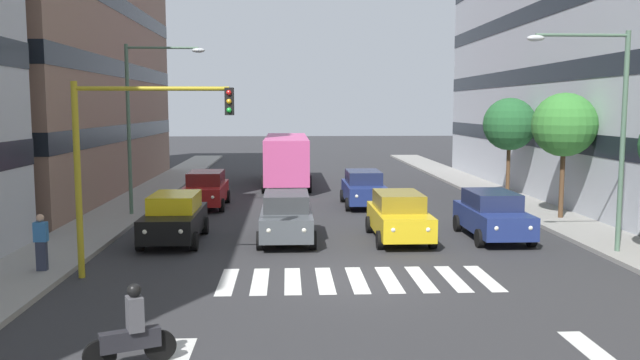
# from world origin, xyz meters

# --- Properties ---
(ground_plane) EXTENTS (180.00, 180.00, 0.00)m
(ground_plane) POSITION_xyz_m (0.00, 0.00, 0.00)
(ground_plane) COLOR #2D2D30
(sidewalk_right) EXTENTS (2.63, 90.00, 0.15)m
(sidewalk_right) POSITION_xyz_m (9.47, 0.00, 0.07)
(sidewalk_right) COLOR gray
(sidewalk_right) RESTS_ON ground_plane
(building_left_block_0) EXTENTS (11.54, 26.58, 19.30)m
(building_left_block_0) POSITION_xyz_m (-16.53, -18.23, 9.65)
(building_left_block_0) COLOR #ADB2BC
(building_left_block_0) RESTS_ON ground_plane
(crosswalk_markings) EXTENTS (7.65, 2.80, 0.01)m
(crosswalk_markings) POSITION_xyz_m (-0.00, 0.00, 0.00)
(crosswalk_markings) COLOR silver
(crosswalk_markings) RESTS_ON ground_plane
(lane_arrow_0) EXTENTS (0.50, 2.20, 0.01)m
(lane_arrow_0) POSITION_xyz_m (-4.08, 5.50, 0.00)
(lane_arrow_0) COLOR silver
(lane_arrow_0) RESTS_ON ground_plane
(lane_arrow_1) EXTENTS (0.50, 2.20, 0.01)m
(lane_arrow_1) POSITION_xyz_m (4.08, 5.50, 0.00)
(lane_arrow_1) COLOR silver
(lane_arrow_1) RESTS_ON ground_plane
(car_0) EXTENTS (2.02, 4.44, 1.72)m
(car_0) POSITION_xyz_m (-5.56, -5.47, 0.89)
(car_0) COLOR navy
(car_0) RESTS_ON ground_plane
(car_1) EXTENTS (2.02, 4.44, 1.72)m
(car_1) POSITION_xyz_m (-2.09, -5.35, 0.89)
(car_1) COLOR gold
(car_1) RESTS_ON ground_plane
(car_2) EXTENTS (2.02, 4.44, 1.72)m
(car_2) POSITION_xyz_m (1.97, -5.45, 0.89)
(car_2) COLOR #474C51
(car_2) RESTS_ON ground_plane
(car_3) EXTENTS (2.02, 4.44, 1.72)m
(car_3) POSITION_xyz_m (5.96, -5.45, 0.89)
(car_3) COLOR black
(car_3) RESTS_ON ground_plane
(car_row2_0) EXTENTS (2.02, 4.44, 1.72)m
(car_row2_0) POSITION_xyz_m (-1.77, -13.41, 0.89)
(car_row2_0) COLOR navy
(car_row2_0) RESTS_ON ground_plane
(car_row2_1) EXTENTS (2.02, 4.44, 1.72)m
(car_row2_1) POSITION_xyz_m (5.84, -13.46, 0.89)
(car_row2_1) COLOR maroon
(car_row2_1) RESTS_ON ground_plane
(bus_behind_traffic) EXTENTS (2.78, 10.50, 3.00)m
(bus_behind_traffic) POSITION_xyz_m (1.97, -22.05, 1.86)
(bus_behind_traffic) COLOR #DB5193
(bus_behind_traffic) RESTS_ON ground_plane
(motorcycle_with_rider) EXTENTS (1.60, 0.78, 1.57)m
(motorcycle_with_rider) POSITION_xyz_m (4.82, 5.81, 0.65)
(motorcycle_with_rider) COLOR black
(motorcycle_with_rider) RESTS_ON ground_plane
(traffic_light_gantry) EXTENTS (4.44, 0.36, 5.50)m
(traffic_light_gantry) POSITION_xyz_m (6.48, -0.64, 3.71)
(traffic_light_gantry) COLOR #AD991E
(traffic_light_gantry) RESTS_ON ground_plane
(street_lamp_left) EXTENTS (3.31, 0.28, 7.02)m
(street_lamp_left) POSITION_xyz_m (-8.19, -2.54, 4.50)
(street_lamp_left) COLOR #4C6B56
(street_lamp_left) RESTS_ON sidewalk_left
(street_lamp_right) EXTENTS (3.41, 0.28, 7.31)m
(street_lamp_right) POSITION_xyz_m (8.18, -10.79, 4.66)
(street_lamp_right) COLOR #4C6B56
(street_lamp_right) RESTS_ON sidewalk_right
(street_tree_1) EXTENTS (2.66, 2.66, 5.25)m
(street_tree_1) POSITION_xyz_m (-9.61, -8.91, 4.05)
(street_tree_1) COLOR #513823
(street_tree_1) RESTS_ON sidewalk_left
(street_tree_2) EXTENTS (2.70, 2.70, 5.12)m
(street_tree_2) POSITION_xyz_m (-9.52, -15.29, 3.91)
(street_tree_2) COLOR #513823
(street_tree_2) RESTS_ON sidewalk_left
(pedestrian_waiting) EXTENTS (0.36, 0.24, 1.63)m
(pedestrian_waiting) POSITION_xyz_m (8.94, -0.93, 1.00)
(pedestrian_waiting) COLOR #2D3347
(pedestrian_waiting) RESTS_ON sidewalk_right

